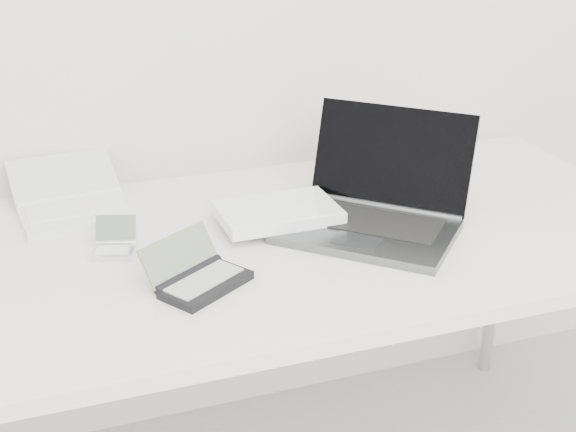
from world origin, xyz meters
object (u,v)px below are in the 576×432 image
object	(u,v)px
desk	(295,254)
netbook_open_white	(73,203)
laptop_large	(344,210)
palmtop_charcoal	(198,277)

from	to	relation	value
desk	netbook_open_white	distance (m)	0.50
laptop_large	palmtop_charcoal	xyz separation A→B (m)	(-0.35, -0.15, -0.02)
laptop_large	palmtop_charcoal	bearing A→B (deg)	-113.43
desk	laptop_large	distance (m)	0.14
laptop_large	desk	bearing A→B (deg)	-137.84
desk	palmtop_charcoal	distance (m)	0.29
laptop_large	netbook_open_white	distance (m)	0.59
desk	palmtop_charcoal	bearing A→B (deg)	-147.78
laptop_large	netbook_open_white	bearing A→B (deg)	-164.42
desk	netbook_open_white	world-z (taller)	netbook_open_white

